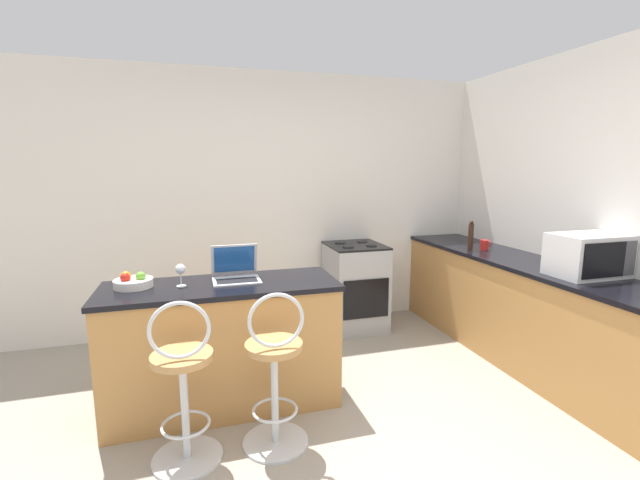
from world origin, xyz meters
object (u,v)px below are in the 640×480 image
(laptop, at_px, (236,271))
(fruit_bowl, at_px, (133,282))
(microwave, at_px, (588,255))
(pepper_mill, at_px, (471,236))
(stove_range, at_px, (355,286))
(wine_glass_tall, at_px, (180,270))
(mug_red, at_px, (484,245))
(bar_stool_far, at_px, (275,375))
(bar_stool_near, at_px, (183,388))

(laptop, relative_size, fruit_bowl, 1.31)
(microwave, distance_m, pepper_mill, 1.10)
(stove_range, bearing_deg, laptop, -141.61)
(pepper_mill, relative_size, wine_glass_tall, 1.86)
(laptop, height_order, mug_red, laptop)
(microwave, height_order, fruit_bowl, microwave)
(microwave, height_order, stove_range, microwave)
(bar_stool_far, distance_m, laptop, 0.82)
(stove_range, bearing_deg, pepper_mill, -31.62)
(fruit_bowl, bearing_deg, microwave, -11.08)
(bar_stool_far, relative_size, microwave, 1.91)
(bar_stool_far, height_order, wine_glass_tall, wine_glass_tall)
(microwave, relative_size, wine_glass_tall, 3.36)
(bar_stool_near, relative_size, fruit_bowl, 3.96)
(bar_stool_far, relative_size, wine_glass_tall, 6.43)
(microwave, relative_size, pepper_mill, 1.81)
(bar_stool_near, xyz_separation_m, wine_glass_tall, (-0.00, 0.57, 0.54))
(microwave, height_order, mug_red, microwave)
(mug_red, distance_m, wine_glass_tall, 2.80)
(laptop, bearing_deg, mug_red, 10.06)
(mug_red, relative_size, pepper_mill, 0.34)
(bar_stool_far, bearing_deg, bar_stool_near, 180.00)
(mug_red, bearing_deg, bar_stool_near, -158.74)
(stove_range, height_order, pepper_mill, pepper_mill)
(microwave, relative_size, stove_range, 0.58)
(fruit_bowl, distance_m, wine_glass_tall, 0.32)
(bar_stool_near, distance_m, microwave, 2.88)
(pepper_mill, bearing_deg, laptop, -168.56)
(bar_stool_far, bearing_deg, mug_red, 25.58)
(fruit_bowl, bearing_deg, bar_stool_far, -37.63)
(stove_range, distance_m, wine_glass_tall, 2.09)
(mug_red, relative_size, wine_glass_tall, 0.63)
(stove_range, relative_size, fruit_bowl, 3.60)
(laptop, xyz_separation_m, fruit_bowl, (-0.67, -0.01, -0.02))
(mug_red, bearing_deg, pepper_mill, 166.61)
(mug_red, bearing_deg, bar_stool_far, -154.42)
(laptop, distance_m, mug_red, 2.42)
(microwave, distance_m, mug_red, 1.06)
(wine_glass_tall, bearing_deg, pepper_mill, 11.58)
(mug_red, bearing_deg, stove_range, 150.39)
(stove_range, bearing_deg, fruit_bowl, -152.02)
(microwave, distance_m, fruit_bowl, 3.19)
(bar_stool_near, relative_size, wine_glass_tall, 6.43)
(microwave, bearing_deg, wine_glass_tall, 169.06)
(laptop, distance_m, microwave, 2.54)
(wine_glass_tall, bearing_deg, bar_stool_far, -47.62)
(bar_stool_far, xyz_separation_m, pepper_mill, (2.10, 1.10, 0.56))
(bar_stool_near, relative_size, laptop, 3.04)
(bar_stool_near, bearing_deg, mug_red, 21.26)
(bar_stool_far, height_order, pepper_mill, pepper_mill)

